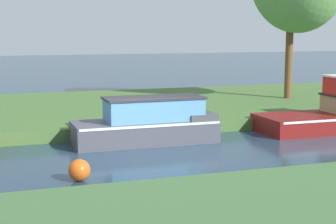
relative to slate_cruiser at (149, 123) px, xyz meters
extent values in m
plane|color=#22384C|center=(-0.52, -1.20, -0.59)|extent=(120.00, 120.00, 0.00)
cube|color=#456A33|center=(-0.52, 5.80, -0.39)|extent=(72.00, 10.00, 0.40)
cube|color=#464852|center=(-0.14, 0.00, -0.25)|extent=(4.28, 1.54, 0.68)
cube|color=silver|center=(-0.14, 0.00, 0.05)|extent=(4.20, 1.57, 0.07)
cube|color=#548EC8|center=(0.15, 0.00, 0.41)|extent=(2.88, 1.17, 0.65)
cube|color=#2D2C32|center=(0.15, 0.00, 0.76)|extent=(2.98, 1.23, 0.06)
cube|color=#414746|center=(1.56, 0.00, 0.18)|extent=(0.89, 1.29, 0.18)
cylinder|color=brown|center=(7.92, 5.22, 1.78)|extent=(0.32, 0.32, 3.94)
cylinder|color=#483823|center=(0.57, 1.32, 0.16)|extent=(0.15, 0.15, 0.69)
sphere|color=#E55919|center=(-2.69, -3.49, -0.34)|extent=(0.50, 0.50, 0.50)
camera|label=1|loc=(-4.58, -15.18, 2.77)|focal=57.41mm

